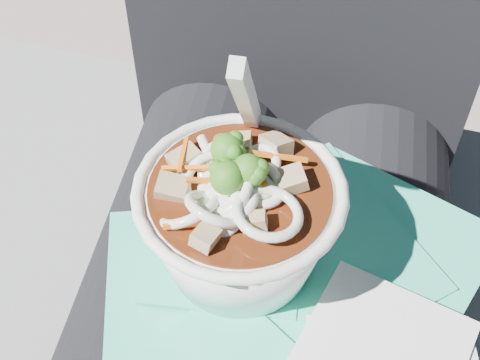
% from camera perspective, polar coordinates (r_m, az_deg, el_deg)
% --- Properties ---
extents(stone_ledge, '(1.05, 0.60, 0.47)m').
position_cam_1_polar(stone_ledge, '(0.96, 2.72, -13.89)').
color(stone_ledge, slate).
rests_on(stone_ledge, ground).
extents(lap, '(0.33, 0.48, 0.16)m').
position_cam_1_polar(lap, '(0.61, 1.66, -13.00)').
color(lap, black).
rests_on(lap, stone_ledge).
extents(person_body, '(0.34, 0.94, 1.02)m').
position_cam_1_polar(person_body, '(0.64, 3.04, -4.95)').
color(person_body, black).
rests_on(person_body, ground).
extents(plastic_bag, '(0.33, 0.34, 0.01)m').
position_cam_1_polar(plastic_bag, '(0.53, 3.41, -9.17)').
color(plastic_bag, '#2FC7A0').
rests_on(plastic_bag, lap).
extents(udon_bowl, '(0.16, 0.16, 0.20)m').
position_cam_1_polar(udon_bowl, '(0.49, -0.08, -3.04)').
color(udon_bowl, white).
rests_on(udon_bowl, plastic_bag).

